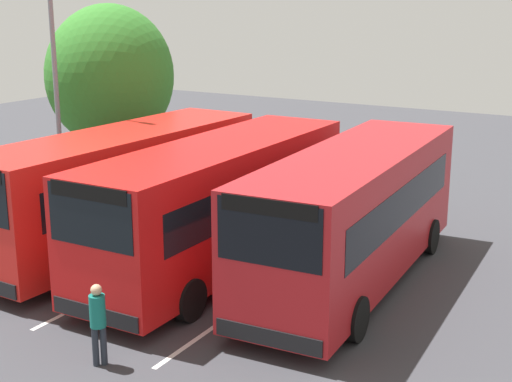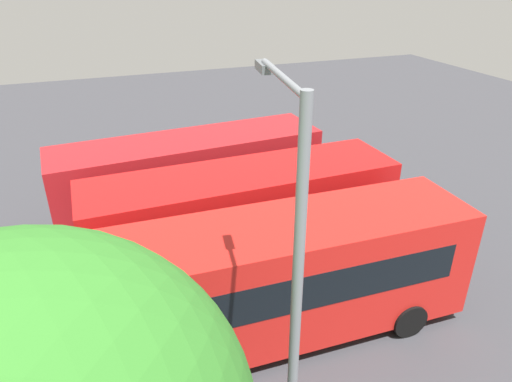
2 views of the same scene
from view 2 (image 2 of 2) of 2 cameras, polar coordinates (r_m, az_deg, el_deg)
ground_plane at (r=15.64m, az=-3.61°, el=-9.26°), size 61.76×61.76×0.00m
bus_far_left at (r=12.09m, az=3.82°, el=-10.40°), size 9.91×2.89×3.43m
bus_center_left at (r=14.66m, az=-1.49°, el=-3.13°), size 9.89×2.83×3.43m
bus_center_right at (r=17.44m, az=-8.08°, el=1.69°), size 9.99×3.18×3.43m
pedestrian at (r=18.21m, az=14.80°, el=-0.89°), size 0.45×0.45×1.71m
street_lamp at (r=7.07m, az=4.38°, el=-14.22°), size 0.56×2.55×7.86m
lane_stripe_outer_left at (r=14.34m, az=-1.56°, el=-13.00°), size 11.80×0.41×0.01m
lane_stripe_inner_left at (r=17.00m, az=-5.31°, el=-6.08°), size 11.80×0.41×0.01m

